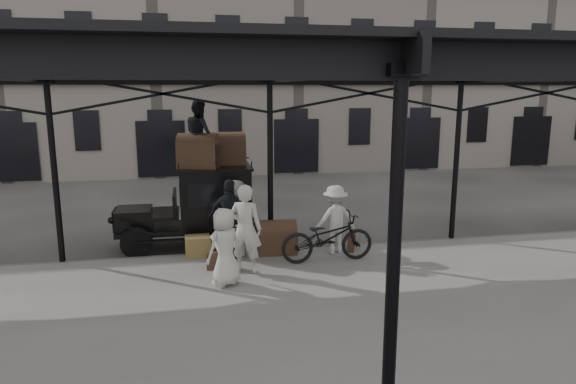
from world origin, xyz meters
name	(u,v)px	position (x,y,z in m)	size (l,w,h in m)	color
ground	(285,283)	(0.00, 0.00, 0.00)	(120.00, 120.00, 0.00)	#383533
platform	(306,320)	(0.00, -2.00, 0.07)	(28.00, 8.00, 0.15)	slate
canopy	(304,63)	(0.00, -1.72, 4.60)	(22.50, 9.00, 4.74)	black
building_frontage	(222,33)	(0.00, 18.00, 7.00)	(64.00, 8.00, 14.00)	slate
taxi	(203,203)	(-1.64, 3.04, 1.20)	(3.65, 1.55, 2.18)	black
porter_left	(246,229)	(-0.80, 0.48, 1.15)	(0.73, 0.48, 1.99)	beige
porter_midleft	(235,218)	(-0.93, 1.69, 1.09)	(0.91, 0.71, 1.87)	beige
porter_centre	(225,247)	(-1.31, -0.20, 0.97)	(0.80, 0.52, 1.64)	beige
porter_official	(231,219)	(-1.04, 1.54, 1.11)	(1.12, 0.47, 1.91)	black
porter_right	(335,219)	(1.51, 1.40, 1.00)	(1.10, 0.63, 1.71)	beige
bicycle	(327,238)	(1.16, 0.82, 0.73)	(0.77, 2.21, 1.16)	black
porter_roof	(200,134)	(-1.67, 2.94, 3.03)	(0.83, 0.65, 1.71)	black
steamer_trunk_roof_near	(198,153)	(-1.72, 2.79, 2.55)	(1.00, 0.61, 0.73)	#412E1E
steamer_trunk_roof_far	(227,151)	(-0.97, 3.24, 2.54)	(0.98, 0.60, 0.72)	#412E1E
steamer_trunk_platform	(277,239)	(0.10, 1.66, 0.50)	(0.95, 0.58, 0.70)	#412E1E
wicker_hamper	(198,246)	(-1.83, 1.80, 0.40)	(0.60, 0.45, 0.50)	olive
suitcase_upright	(352,241)	(2.01, 1.58, 0.38)	(0.15, 0.60, 0.45)	#412E1E
suitcase_flat	(220,260)	(-1.37, 0.77, 0.35)	(0.60, 0.15, 0.40)	#412E1E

